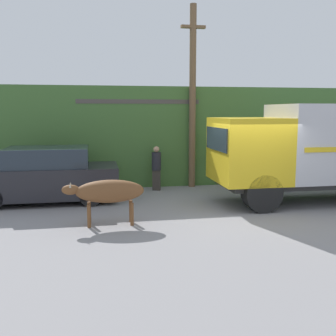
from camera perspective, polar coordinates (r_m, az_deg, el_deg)
The scene contains 8 objects.
ground_plane at distance 11.62m, azimuth 12.10°, elevation -6.15°, with size 60.00×60.00×0.00m, color gray.
hillside_embankment at distance 18.04m, azimuth 3.69°, elevation 5.16°, with size 32.00×5.93×3.77m.
building_backdrop at distance 15.97m, azimuth -4.70°, elevation 3.93°, with size 4.53×2.70×3.28m.
cargo_truck at distance 13.17m, azimuth 21.28°, elevation 2.81°, with size 6.56×2.33×3.06m.
brown_cow at distance 9.96m, azimuth -8.67°, elevation -3.44°, with size 2.03×0.58×1.15m.
parked_suv at distance 12.92m, azimuth -17.32°, elevation -1.12°, with size 4.53×1.89×1.73m.
pedestrian_on_hill at distance 14.19m, azimuth -1.69°, elevation 0.25°, with size 0.41×0.41×1.60m.
utility_pole at distance 14.79m, azimuth 3.58°, elevation 10.52°, with size 0.90×0.24×6.67m.
Camera 1 is at (-4.35, -10.39, 2.86)m, focal length 42.00 mm.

